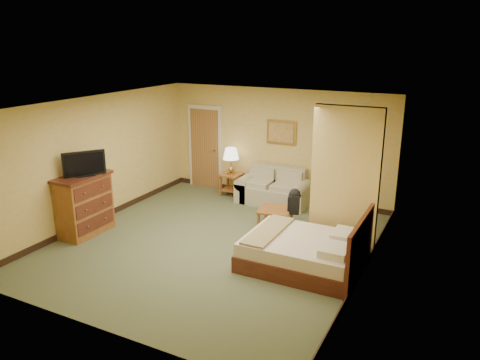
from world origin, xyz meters
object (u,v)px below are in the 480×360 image
Objects in this scene: coffee_table at (275,214)px; dresser at (84,204)px; loveseat at (273,192)px; bed at (306,251)px.

coffee_table is 3.75m from dresser.
coffee_table is 0.61× the size of dresser.
loveseat is 0.86× the size of bed.
bed reaches higher than coffee_table.
loveseat is 3.18m from bed.
coffee_table is 0.38× the size of bed.
loveseat is at bearing 51.80° from dresser.
dresser reaches higher than loveseat.
dresser is at bearing -148.85° from coffee_table.
bed is at bearing 8.05° from dresser.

